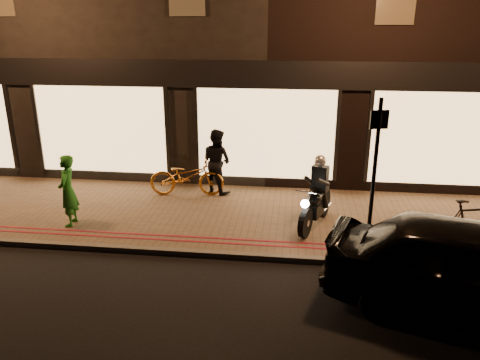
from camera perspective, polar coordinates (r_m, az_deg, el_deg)
name	(u,v)px	position (r m, az deg, el deg)	size (l,w,h in m)	color
ground	(250,261)	(9.26, 1.23, -9.79)	(90.00, 90.00, 0.00)	black
sidewalk	(259,217)	(11.02, 2.29, -4.58)	(50.00, 4.00, 0.12)	brown
kerb_stone	(250,257)	(9.27, 1.27, -9.32)	(50.00, 0.14, 0.12)	#59544C
red_kerb_lines	(253,242)	(9.68, 1.57, -7.61)	(50.00, 0.26, 0.01)	maroon
building_row	(277,27)	(17.10, 4.55, 18.10)	(48.00, 10.11, 8.50)	black
motorcycle	(316,199)	(10.38, 9.30, -2.32)	(0.87, 1.87, 1.59)	black
sign_post	(375,168)	(9.22, 16.10, 1.45)	(0.35, 0.12, 3.00)	black
bicycle_gold	(187,177)	(12.16, -6.50, 0.42)	(0.67, 1.91, 1.01)	#BF7321
bicycle_dark	(472,226)	(10.09, 26.44, -5.09)	(0.53, 1.87, 1.13)	black
person_green	(68,191)	(10.88, -20.26, -1.24)	(0.58, 0.38, 1.60)	#1E691C
person_dark	(217,161)	(12.22, -2.86, 2.31)	(0.83, 0.64, 1.70)	black
parked_car	(475,270)	(8.20, 26.75, -9.78)	(1.85, 4.60, 1.57)	black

